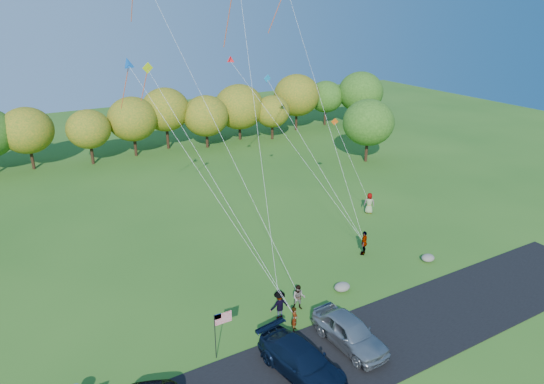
{
  "coord_description": "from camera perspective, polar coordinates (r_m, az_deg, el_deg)",
  "views": [
    {
      "loc": [
        -13.38,
        -20.39,
        17.92
      ],
      "look_at": [
        1.82,
        6.0,
        5.89
      ],
      "focal_mm": 32.0,
      "sensor_mm": 36.0,
      "label": 1
    }
  ],
  "objects": [
    {
      "name": "ground",
      "position": [
        30.26,
        2.78,
        -14.78
      ],
      "size": [
        140.0,
        140.0,
        0.0
      ],
      "primitive_type": "plane",
      "color": "#2B601B",
      "rests_on": "ground"
    },
    {
      "name": "treeline",
      "position": [
        58.77,
        -17.28,
        7.48
      ],
      "size": [
        76.48,
        26.93,
        8.05
      ],
      "color": "#3B2215",
      "rests_on": "ground"
    },
    {
      "name": "flag_assembly",
      "position": [
        26.55,
        -6.12,
        -15.16
      ],
      "size": [
        1.02,
        0.66,
        2.77
      ],
      "color": "black",
      "rests_on": "ground"
    },
    {
      "name": "flyer_a",
      "position": [
        29.0,
        2.67,
        -14.69
      ],
      "size": [
        0.63,
        0.68,
        1.56
      ],
      "primitive_type": "imported",
      "rotation": [
        0.0,
        0.0,
        0.95
      ],
      "color": "#4C4C59",
      "rests_on": "ground"
    },
    {
      "name": "boulder_far",
      "position": [
        37.85,
        17.87,
        -7.39
      ],
      "size": [
        1.02,
        0.85,
        0.53
      ],
      "primitive_type": "ellipsoid",
      "color": "gray",
      "rests_on": "ground"
    },
    {
      "name": "asphalt_lane",
      "position": [
        27.71,
        7.48,
        -18.88
      ],
      "size": [
        44.0,
        6.0,
        0.06
      ],
      "primitive_type": "cube",
      "color": "black",
      "rests_on": "ground"
    },
    {
      "name": "flyer_e",
      "position": [
        44.49,
        11.37,
        -1.3
      ],
      "size": [
        1.1,
        1.07,
        1.91
      ],
      "primitive_type": "imported",
      "rotation": [
        0.0,
        0.0,
        2.44
      ],
      "color": "#4C4C59",
      "rests_on": "ground"
    },
    {
      "name": "minivan_navy",
      "position": [
        26.15,
        3.51,
        -19.23
      ],
      "size": [
        3.02,
        5.74,
        1.59
      ],
      "primitive_type": "imported",
      "rotation": [
        0.0,
        0.0,
        0.15
      ],
      "color": "black",
      "rests_on": "asphalt_lane"
    },
    {
      "name": "minivan_silver",
      "position": [
        28.16,
        9.1,
        -15.93
      ],
      "size": [
        2.27,
        5.07,
        1.69
      ],
      "primitive_type": "imported",
      "rotation": [
        0.0,
        0.0,
        0.05
      ],
      "color": "#91969B",
      "rests_on": "asphalt_lane"
    },
    {
      "name": "flyer_c",
      "position": [
        29.84,
        0.88,
        -13.14
      ],
      "size": [
        1.23,
        0.73,
        1.87
      ],
      "primitive_type": "imported",
      "rotation": [
        0.0,
        0.0,
        3.11
      ],
      "color": "#4C4C59",
      "rests_on": "ground"
    },
    {
      "name": "flyer_b",
      "position": [
        30.71,
        3.16,
        -12.28
      ],
      "size": [
        1.03,
        0.99,
        1.67
      ],
      "primitive_type": "imported",
      "rotation": [
        0.0,
        0.0,
        -0.63
      ],
      "color": "#4C4C59",
      "rests_on": "ground"
    },
    {
      "name": "boulder_near",
      "position": [
        33.01,
        8.25,
        -11.0
      ],
      "size": [
        1.12,
        0.88,
        0.56
      ],
      "primitive_type": "ellipsoid",
      "color": "gray",
      "rests_on": "ground"
    },
    {
      "name": "kites_aloft",
      "position": [
        37.76,
        -6.79,
        20.94
      ],
      "size": [
        18.05,
        7.58,
        13.65
      ],
      "color": "red",
      "rests_on": "ground"
    },
    {
      "name": "flyer_d",
      "position": [
        37.31,
        10.79,
        -5.89
      ],
      "size": [
        1.17,
        1.07,
        1.92
      ],
      "primitive_type": "imported",
      "rotation": [
        0.0,
        0.0,
        3.82
      ],
      "color": "#4C4C59",
      "rests_on": "ground"
    }
  ]
}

